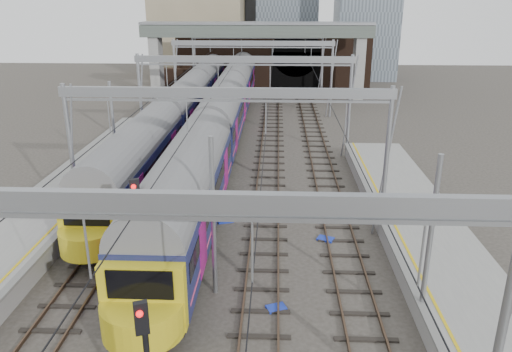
{
  "coord_description": "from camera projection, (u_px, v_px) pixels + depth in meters",
  "views": [
    {
      "loc": [
        2.54,
        -16.57,
        12.07
      ],
      "look_at": [
        1.41,
        10.29,
        2.4
      ],
      "focal_mm": 35.0,
      "sensor_mm": 36.0,
      "label": 1
    }
  ],
  "objects": [
    {
      "name": "tracks",
      "position": [
        238.0,
        185.0,
        33.86
      ],
      "size": [
        14.4,
        80.0,
        0.22
      ],
      "color": "#4C3828",
      "rests_on": "ground"
    },
    {
      "name": "equip_cover_a",
      "position": [
        276.0,
        308.0,
        20.46
      ],
      "size": [
        0.94,
        0.81,
        0.09
      ],
      "primitive_type": "cube",
      "rotation": [
        0.0,
        0.0,
        0.39
      ],
      "color": "#172EB2",
      "rests_on": "ground"
    },
    {
      "name": "platform_right",
      "position": [
        488.0,
        340.0,
        17.76
      ],
      "size": [
        4.32,
        47.0,
        1.12
      ],
      "color": "gray",
      "rests_on": "ground"
    },
    {
      "name": "equip_cover_c",
      "position": [
        325.0,
        239.0,
        26.29
      ],
      "size": [
        0.99,
        0.86,
        0.1
      ],
      "primitive_type": "cube",
      "rotation": [
        0.0,
        0.0,
        -0.41
      ],
      "color": "#172EB2",
      "rests_on": "ground"
    },
    {
      "name": "ground",
      "position": [
        210.0,
        320.0,
        19.76
      ],
      "size": [
        160.0,
        160.0,
        0.0
      ],
      "primitive_type": "plane",
      "color": "#38332D",
      "rests_on": "ground"
    },
    {
      "name": "overhead_line",
      "position": [
        244.0,
        74.0,
        37.74
      ],
      "size": [
        16.8,
        80.0,
        8.0
      ],
      "color": "gray",
      "rests_on": "ground"
    },
    {
      "name": "train_second",
      "position": [
        184.0,
        107.0,
        46.02
      ],
      "size": [
        2.87,
        49.85,
        4.92
      ],
      "color": "black",
      "rests_on": "ground"
    },
    {
      "name": "overbridge",
      "position": [
        257.0,
        39.0,
        60.55
      ],
      "size": [
        28.0,
        3.0,
        9.25
      ],
      "color": "gray",
      "rests_on": "ground"
    },
    {
      "name": "train_main",
      "position": [
        232.0,
        95.0,
        50.52
      ],
      "size": [
        3.09,
        71.47,
        5.22
      ],
      "color": "black",
      "rests_on": "ground"
    },
    {
      "name": "signal_near_left",
      "position": [
        139.0,
        227.0,
        19.96
      ],
      "size": [
        0.42,
        0.49,
        5.48
      ],
      "rotation": [
        0.0,
        0.0,
        0.32
      ],
      "color": "black",
      "rests_on": "ground"
    },
    {
      "name": "equip_cover_b",
      "position": [
        225.0,
        221.0,
        28.43
      ],
      "size": [
        1.01,
        0.84,
        0.1
      ],
      "primitive_type": "cube",
      "rotation": [
        0.0,
        0.0,
        0.3
      ],
      "color": "#172EB2",
      "rests_on": "ground"
    },
    {
      "name": "retaining_wall",
      "position": [
        269.0,
        58.0,
        67.06
      ],
      "size": [
        28.0,
        2.75,
        9.0
      ],
      "color": "#311E15",
      "rests_on": "ground"
    }
  ]
}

